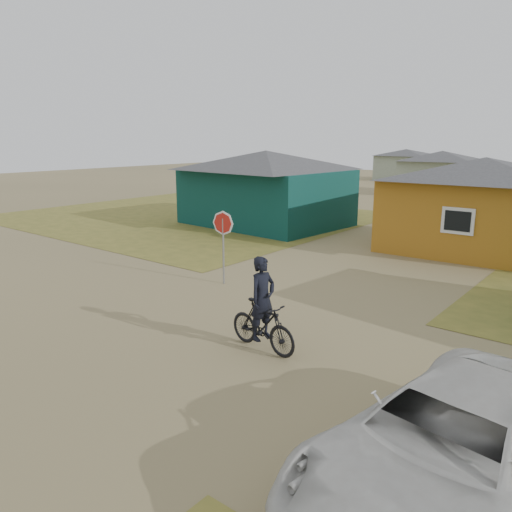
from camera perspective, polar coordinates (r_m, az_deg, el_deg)
The scene contains 9 objects.
ground at distance 12.40m, azimuth -5.94°, elevation -8.92°, with size 120.00×120.00×0.00m, color #8D7C51.
grass_nw at distance 30.93m, azimuth -7.58°, elevation 4.60°, with size 20.00×18.00×0.00m, color olive.
house_teal at distance 27.39m, azimuth 1.14°, elevation 7.90°, with size 8.93×7.08×4.00m.
house_yellow at distance 22.97m, azimuth 24.38°, elevation 5.51°, with size 7.72×6.76×3.90m.
house_pale_west at distance 44.50m, azimuth 20.38°, elevation 8.96°, with size 7.04×6.15×3.60m.
house_pale_north at distance 58.53m, azimuth 16.71°, elevation 10.01°, with size 6.28×5.81×3.40m.
stop_sign at distance 16.07m, azimuth -3.78°, elevation 2.93°, with size 0.77×0.24×2.41m.
cyclist at distance 11.22m, azimuth 0.75°, elevation -6.96°, with size 1.97×0.74×2.17m.
vehicle at distance 7.46m, azimuth 21.86°, elevation -19.51°, with size 2.54×5.51×1.53m, color silver.
Camera 1 is at (8.12, -8.11, 4.71)m, focal length 35.00 mm.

